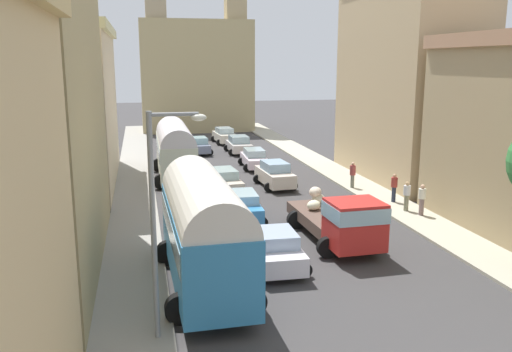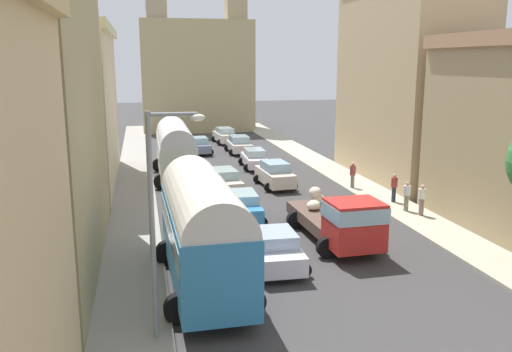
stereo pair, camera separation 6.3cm
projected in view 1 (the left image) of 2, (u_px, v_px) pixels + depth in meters
The scene contains 23 objects.
ground_plane at pixel (246, 185), 35.86m from camera, with size 154.00×154.00×0.00m, color #3C3A3A.
sidewalk_left at pixel (135, 190), 34.35m from camera, with size 2.50×70.00×0.14m, color gray.
sidewalk_right at pixel (349, 180), 37.35m from camera, with size 2.50×70.00×0.14m, color #B2AC97.
building_left_1 at pixel (20, 106), 20.01m from camera, with size 5.66×14.38×12.86m.
building_left_2 at pixel (70, 107), 35.17m from camera, with size 5.93×14.88×10.36m.
building_right_2 at pixel (406, 76), 36.68m from camera, with size 5.88×12.59×14.23m.
distant_church at pixel (196, 72), 63.41m from camera, with size 12.85×6.88×19.07m.
parked_bus_0 at pixel (204, 226), 19.22m from camera, with size 3.40×8.38×4.23m.
parked_bus_1 at pixel (175, 148), 37.30m from camera, with size 3.25×9.30×4.01m.
cargo_truck_0 at pixel (341, 220), 23.78m from camera, with size 3.21×7.07×2.45m.
car_0 at pixel (275, 174), 35.29m from camera, with size 2.39×4.24×1.69m.
car_1 at pixel (254, 158), 41.57m from camera, with size 2.26×4.42×1.50m.
car_2 at pixel (239, 145), 48.30m from camera, with size 2.39×4.06×1.57m.
car_3 at pixel (224, 135), 54.16m from camera, with size 2.45×4.33×1.58m.
car_4 at pixel (275, 250), 21.38m from camera, with size 2.43×3.77×1.54m.
car_5 at pixel (243, 207), 27.54m from camera, with size 2.23×4.10×1.58m.
car_6 at pixel (224, 180), 33.89m from camera, with size 2.39×4.32×1.49m.
car_7 at pixel (198, 146), 47.94m from camera, with size 2.37×3.72×1.51m.
pedestrian_1 at pixel (407, 195), 29.14m from camera, with size 0.51×0.51×1.76m.
pedestrian_2 at pixel (353, 174), 34.49m from camera, with size 0.41×0.41×1.81m.
pedestrian_3 at pixel (394, 187), 30.99m from camera, with size 0.51×0.51×1.79m.
pedestrian_4 at pixel (422, 199), 28.28m from camera, with size 0.47×0.47×1.80m.
streetlamp_near at pixel (160, 210), 15.13m from camera, with size 1.65×0.28×6.78m.
Camera 1 is at (-6.74, -7.29, 8.09)m, focal length 37.80 mm.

